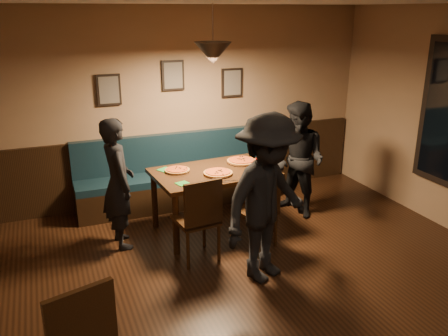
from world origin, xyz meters
name	(u,v)px	position (x,y,z in m)	size (l,w,h in m)	color
floor	(287,336)	(0.00, 0.00, 0.00)	(7.00, 7.00, 0.00)	black
wall_back	(173,107)	(0.00, 3.50, 1.40)	(6.00, 6.00, 0.00)	#8C704F
wainscot	(176,166)	(0.00, 3.47, 0.50)	(5.88, 0.06, 1.00)	black
booth_bench	(181,172)	(0.00, 3.20, 0.50)	(3.00, 0.60, 1.00)	#0F232D
picture_left	(109,90)	(-0.90, 3.47, 1.70)	(0.32, 0.04, 0.42)	black
picture_center	(173,75)	(0.00, 3.47, 1.85)	(0.32, 0.04, 0.42)	black
picture_right	(232,83)	(0.90, 3.47, 1.70)	(0.32, 0.04, 0.42)	black
pendant_lamp	(213,53)	(0.15, 2.24, 2.25)	(0.44, 0.44, 0.25)	black
dining_table	(214,200)	(0.15, 2.24, 0.40)	(1.50, 0.96, 0.80)	black
chair_near_left	(196,218)	(-0.30, 1.61, 0.50)	(0.44, 0.44, 1.00)	black
chair_near_right	(255,209)	(0.45, 1.64, 0.47)	(0.42, 0.42, 0.95)	black
diner_left	(118,184)	(-1.04, 2.26, 0.79)	(0.57, 0.38, 1.58)	black
diner_right	(299,160)	(1.39, 2.26, 0.79)	(0.77, 0.60, 1.59)	black
diner_front	(267,199)	(0.26, 0.96, 0.89)	(1.15, 0.66, 1.79)	black
pizza_a	(177,170)	(-0.28, 2.39, 0.82)	(0.31, 0.31, 0.04)	orange
pizza_b	(218,173)	(0.15, 2.10, 0.82)	(0.36, 0.36, 0.04)	orange
pizza_c	(242,161)	(0.61, 2.43, 0.82)	(0.39, 0.39, 0.04)	gold
soda_glass	(268,167)	(0.75, 1.93, 0.87)	(0.06, 0.06, 0.14)	black
tabasco_bottle	(256,162)	(0.72, 2.20, 0.86)	(0.03, 0.03, 0.12)	#A30516
napkin_a	(165,170)	(-0.41, 2.50, 0.80)	(0.17, 0.17, 0.01)	#207A33
napkin_b	(183,184)	(-0.35, 1.95, 0.80)	(0.14, 0.14, 0.01)	#227F24
cutlery_set	(224,182)	(0.12, 1.83, 0.80)	(0.02, 0.17, 0.00)	silver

